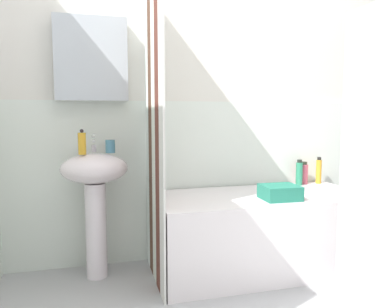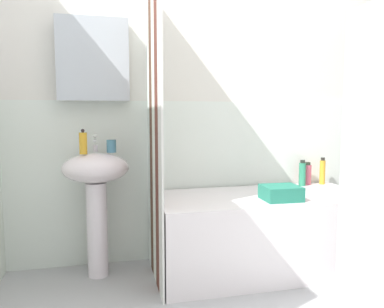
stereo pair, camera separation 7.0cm
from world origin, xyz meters
name	(u,v)px [view 2 (the right image)]	position (x,y,z in m)	size (l,w,h in m)	color
wall_back_tiled	(208,110)	(-0.05, 1.26, 1.14)	(3.60, 0.18, 2.40)	silver
sink	(96,187)	(-0.90, 1.03, 0.62)	(0.44, 0.34, 0.84)	white
faucet	(95,143)	(-0.90, 1.11, 0.91)	(0.03, 0.12, 0.12)	silver
soap_dispenser	(83,143)	(-0.97, 0.99, 0.92)	(0.05, 0.05, 0.16)	gold
toothbrush_cup	(111,146)	(-0.79, 1.05, 0.89)	(0.06, 0.06, 0.09)	teal
bathtub	(262,232)	(0.23, 0.88, 0.27)	(1.49, 0.69, 0.54)	white
shower_curtain	(154,130)	(-0.53, 0.88, 1.00)	(0.01, 0.69, 2.00)	white
body_wash_bottle	(322,172)	(0.88, 1.15, 0.64)	(0.04, 0.04, 0.22)	gold
shampoo_bottle	(307,174)	(0.75, 1.16, 0.62)	(0.06, 0.06, 0.18)	#C85369
conditioner_bottle	(302,174)	(0.68, 1.12, 0.63)	(0.05, 0.05, 0.21)	#2B825F
towel_folded	(281,193)	(0.29, 0.71, 0.58)	(0.24, 0.21, 0.09)	#24725C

